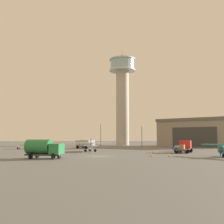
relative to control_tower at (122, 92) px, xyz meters
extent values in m
plane|color=#60605E|center=(-11.09, -65.46, -23.26)|extent=(400.00, 400.00, 0.00)
cylinder|color=#B2AD9E|center=(0.00, 0.00, -7.12)|extent=(5.53, 5.53, 32.29)
cylinder|color=silver|center=(0.00, 0.00, 9.32)|extent=(11.31, 11.31, 0.60)
cylinder|color=#99B7C6|center=(0.00, 0.00, 11.75)|extent=(10.40, 10.40, 4.25)
cylinder|color=silver|center=(0.00, 0.00, 14.13)|extent=(11.31, 11.31, 0.50)
cylinder|color=#38383D|center=(0.00, 0.00, 16.38)|extent=(0.16, 0.16, 4.00)
cube|color=gray|center=(28.49, -16.19, -18.68)|extent=(34.50, 33.32, 9.16)
cube|color=#625C52|center=(28.49, -16.19, -13.60)|extent=(35.34, 34.17, 1.00)
cube|color=#38383A|center=(22.09, -24.15, -19.83)|extent=(12.09, 9.75, 6.87)
cylinder|color=white|center=(-12.80, -50.76, -22.00)|extent=(1.63, 6.53, 1.29)
cone|color=#38383D|center=(-12.99, -47.29, -22.00)|extent=(0.95, 0.98, 0.90)
cube|color=#38383D|center=(-12.99, -47.29, -22.00)|extent=(0.11, 0.07, 1.97)
cube|color=white|center=(-12.82, -50.45, -21.25)|extent=(10.43, 2.10, 0.21)
cylinder|color=#2847A8|center=(-11.16, -50.37, -21.68)|extent=(1.02, 0.14, 1.41)
cylinder|color=#2847A8|center=(-14.47, -50.54, -21.68)|extent=(1.02, 0.14, 1.41)
cube|color=#99B7C6|center=(-12.87, -49.52, -21.64)|extent=(1.09, 1.19, 0.73)
cone|color=white|center=(-12.62, -54.24, -21.89)|extent=(1.04, 1.50, 0.96)
cube|color=#2847A8|center=(-12.62, -54.24, -21.07)|extent=(0.18, 1.14, 1.76)
cube|color=white|center=(-12.62, -54.24, -21.74)|extent=(3.15, 1.10, 0.10)
cylinder|color=black|center=(-12.93, -48.28, -22.95)|extent=(0.63, 0.20, 0.62)
cylinder|color=black|center=(-11.65, -50.91, -22.95)|extent=(0.63, 0.20, 0.62)
cylinder|color=black|center=(-13.93, -51.03, -22.95)|extent=(0.63, 0.20, 0.62)
cone|color=#38383D|center=(8.74, -71.15, -21.98)|extent=(1.29, 1.28, 0.91)
cube|color=#38383D|center=(8.74, -71.15, -21.98)|extent=(0.11, 0.12, 2.00)
cylinder|color=gold|center=(10.55, -67.99, -21.65)|extent=(0.63, 0.92, 1.43)
cylinder|color=black|center=(9.59, -70.61, -22.95)|extent=(0.49, 0.63, 0.63)
cube|color=#38383D|center=(7.43, -56.77, -22.64)|extent=(4.75, 6.34, 0.24)
cube|color=red|center=(8.54, -54.84, -21.56)|extent=(2.97, 2.71, 1.93)
cube|color=#99B7C6|center=(8.93, -54.14, -21.17)|extent=(1.84, 1.09, 0.96)
cube|color=brown|center=(6.93, -57.66, -22.44)|extent=(4.17, 4.81, 0.16)
cube|color=#997547|center=(6.73, -58.02, -21.91)|extent=(1.38, 1.38, 0.90)
cylinder|color=black|center=(7.55, -54.35, -22.76)|extent=(1.01, 0.73, 1.00)
cylinder|color=black|center=(9.46, -55.44, -22.76)|extent=(1.01, 0.73, 1.00)
cylinder|color=black|center=(5.56, -57.84, -22.76)|extent=(1.01, 0.73, 1.00)
cylinder|color=black|center=(7.47, -58.93, -22.76)|extent=(1.01, 0.73, 1.00)
cube|color=#38383D|center=(-19.69, -70.62, -22.64)|extent=(6.14, 3.45, 0.24)
cube|color=#287A42|center=(-17.67, -71.18, -21.71)|extent=(2.23, 2.79, 1.63)
cube|color=#99B7C6|center=(-16.94, -71.38, -21.38)|extent=(0.63, 2.03, 0.82)
cylinder|color=#287A42|center=(-20.63, -70.36, -21.37)|extent=(4.37, 3.26, 2.30)
cylinder|color=black|center=(-17.43, -70.10, -22.76)|extent=(0.53, 1.04, 1.00)
cylinder|color=black|center=(-18.02, -72.23, -22.76)|extent=(0.53, 1.04, 1.00)
cylinder|color=black|center=(-21.09, -69.09, -22.76)|extent=(0.53, 1.04, 1.00)
cylinder|color=black|center=(-21.67, -71.21, -22.76)|extent=(0.53, 1.04, 1.00)
cube|color=#38383D|center=(-14.71, -32.67, -22.64)|extent=(5.64, 5.84, 0.24)
cube|color=#B7BABF|center=(-16.19, -31.07, -21.67)|extent=(3.05, 3.01, 1.71)
cube|color=#99B7C6|center=(-16.73, -30.50, -21.32)|extent=(1.67, 1.56, 0.86)
cube|color=#B7BABF|center=(-14.03, -33.40, -21.59)|extent=(4.66, 4.74, 1.86)
cylinder|color=black|center=(-17.01, -31.91, -22.76)|extent=(0.92, 0.88, 1.00)
cylinder|color=black|center=(-15.30, -30.32, -22.76)|extent=(0.92, 0.88, 1.00)
cylinder|color=black|center=(-14.33, -34.79, -22.76)|extent=(0.92, 0.88, 1.00)
cylinder|color=black|center=(-12.62, -33.20, -22.76)|extent=(0.92, 0.88, 1.00)
cube|color=white|center=(-32.26, -35.05, -22.67)|extent=(4.36, 1.90, 0.55)
cube|color=#99B7C6|center=(-32.04, -35.05, -22.14)|extent=(2.44, 1.71, 0.50)
cylinder|color=black|center=(-33.70, -35.92, -22.94)|extent=(0.18, 0.64, 0.64)
cylinder|color=black|center=(-33.70, -34.18, -22.94)|extent=(0.18, 0.64, 0.64)
cylinder|color=black|center=(-30.82, -35.92, -22.94)|extent=(0.18, 0.64, 0.64)
cylinder|color=black|center=(-30.82, -34.18, -22.94)|extent=(0.18, 0.64, 0.64)
cube|color=#2847A8|center=(9.77, -48.36, -22.67)|extent=(4.63, 2.13, 0.55)
cube|color=#99B7C6|center=(9.55, -48.39, -22.14)|extent=(2.65, 1.78, 0.50)
cylinder|color=black|center=(11.18, -47.44, -22.94)|extent=(0.23, 0.65, 0.64)
cylinder|color=black|center=(11.32, -49.02, -22.94)|extent=(0.23, 0.65, 0.64)
cylinder|color=black|center=(8.22, -47.70, -22.94)|extent=(0.23, 0.65, 0.64)
cylinder|color=black|center=(8.36, -49.29, -22.94)|extent=(0.23, 0.65, 0.64)
cylinder|color=#38383D|center=(-9.63, -13.39, -19.19)|extent=(0.18, 0.18, 8.14)
sphere|color=#F9E5B2|center=(-9.63, -13.39, -14.90)|extent=(0.44, 0.44, 0.44)
cylinder|color=#38383D|center=(4.39, -22.44, -19.76)|extent=(0.18, 0.18, 7.00)
sphere|color=#F9E5B2|center=(4.39, -22.44, -16.04)|extent=(0.44, 0.44, 0.44)
cube|color=black|center=(0.51, -57.78, -23.24)|extent=(0.36, 0.36, 0.04)
cone|color=orange|center=(0.51, -57.78, -22.89)|extent=(0.30, 0.30, 0.67)
cylinder|color=white|center=(0.51, -57.78, -22.85)|extent=(0.21, 0.21, 0.08)
cube|color=black|center=(-1.73, -66.67, -23.24)|extent=(0.36, 0.36, 0.04)
cone|color=orange|center=(-1.73, -66.67, -22.90)|extent=(0.30, 0.30, 0.64)
cylinder|color=white|center=(-1.73, -66.67, -22.87)|extent=(0.21, 0.21, 0.08)
cube|color=black|center=(1.11, -68.13, -23.24)|extent=(0.36, 0.36, 0.04)
cone|color=orange|center=(1.11, -68.13, -22.94)|extent=(0.30, 0.30, 0.57)
cylinder|color=white|center=(1.11, -68.13, -22.91)|extent=(0.21, 0.21, 0.08)
camera|label=1|loc=(-11.63, -113.66, -19.92)|focal=42.61mm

